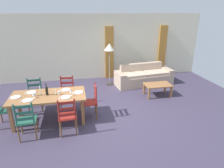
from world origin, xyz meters
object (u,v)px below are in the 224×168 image
object	(u,v)px
dining_chair_far_right	(67,92)
standing_lamp	(109,50)
coffee_cup_secondary	(35,94)
dining_chair_far_left	(35,94)
dining_chair_near_right	(67,116)
dining_chair_head_east	(92,101)
coffee_cup_primary	(59,93)
couch	(143,77)
coffee_table	(158,86)
wine_glass_near_right	(71,91)
wine_glass_near_left	(33,94)
wine_bottle	(47,91)
dining_chair_near_left	(26,120)
dining_chair_head_west	(2,109)
dining_table	(48,98)

from	to	relation	value
dining_chair_far_right	standing_lamp	bearing A→B (deg)	44.91
coffee_cup_secondary	dining_chair_far_left	bearing A→B (deg)	101.64
dining_chair_near_right	dining_chair_far_right	distance (m)	1.48
dining_chair_head_east	coffee_cup_primary	size ratio (longest dim) A/B	10.67
dining_chair_near_right	couch	distance (m)	4.13
dining_chair_far_left	standing_lamp	bearing A→B (deg)	32.48
coffee_cup_primary	coffee_table	world-z (taller)	coffee_cup_primary
dining_chair_far_right	wine_glass_near_right	bearing A→B (deg)	-81.58
dining_chair_near_right	dining_chair_head_east	world-z (taller)	same
dining_chair_far_left	couch	world-z (taller)	dining_chair_far_left
wine_glass_near_left	coffee_cup_primary	size ratio (longest dim) A/B	1.79
wine_bottle	wine_glass_near_right	bearing A→B (deg)	-13.92
dining_chair_near_left	wine_glass_near_right	world-z (taller)	dining_chair_near_left
standing_lamp	dining_chair_head_west	bearing A→B (deg)	-143.08
dining_table	wine_glass_near_left	world-z (taller)	wine_glass_near_left
dining_chair_head_east	wine_glass_near_right	distance (m)	0.66
dining_chair_far_left	couch	xyz separation A→B (m)	(3.88, 1.43, -0.19)
wine_glass_near_left	wine_bottle	bearing A→B (deg)	23.35
wine_glass_near_left	standing_lamp	bearing A→B (deg)	46.27
dining_chair_far_left	standing_lamp	size ratio (longest dim) A/B	0.59
couch	dining_chair_near_right	bearing A→B (deg)	-135.26
dining_chair_head_east	wine_glass_near_right	bearing A→B (deg)	-167.48
wine_bottle	coffee_cup_primary	bearing A→B (deg)	-7.44
dining_chair_far_right	dining_chair_head_west	size ratio (longest dim) A/B	1.00
dining_chair_head_east	coffee_cup_primary	distance (m)	0.89
dining_chair_head_east	coffee_cup_secondary	size ratio (longest dim) A/B	10.67
dining_table	dining_chair_head_west	size ratio (longest dim) A/B	1.98
wine_glass_near_left	coffee_table	world-z (taller)	wine_glass_near_left
standing_lamp	wine_glass_near_right	bearing A→B (deg)	-120.44
dining_chair_head_east	couch	distance (m)	3.19
wine_glass_near_right	couch	xyz separation A→B (m)	(2.82, 2.33, -0.57)
dining_chair_near_left	dining_chair_head_east	world-z (taller)	same
wine_bottle	couch	size ratio (longest dim) A/B	0.13
dining_chair_head_east	dining_chair_near_left	bearing A→B (deg)	-155.61
dining_chair_far_left	wine_glass_near_right	world-z (taller)	dining_chair_far_left
dining_chair_near_right	standing_lamp	distance (m)	3.60
coffee_cup_secondary	dining_chair_near_right	bearing A→B (deg)	-41.91
dining_chair_near_left	coffee_cup_primary	size ratio (longest dim) A/B	10.67
dining_chair_near_left	couch	size ratio (longest dim) A/B	0.41
dining_chair_far_left	wine_bottle	world-z (taller)	wine_bottle
dining_chair_far_left	coffee_cup_secondary	bearing A→B (deg)	-78.36
dining_chair_near_left	couch	xyz separation A→B (m)	(3.83, 2.91, -0.19)
wine_bottle	wine_glass_near_right	xyz separation A→B (m)	(0.60, -0.15, -0.01)
dining_chair_head_west	wine_glass_near_right	distance (m)	1.77
dining_chair_near_right	standing_lamp	world-z (taller)	standing_lamp
dining_table	wine_bottle	size ratio (longest dim) A/B	6.01
wine_bottle	wine_glass_near_left	size ratio (longest dim) A/B	1.96
dining_chair_head_west	dining_chair_head_east	size ratio (longest dim) A/B	1.00
dining_chair_near_left	dining_chair_far_left	world-z (taller)	same
dining_chair_head_east	couch	xyz separation A→B (m)	(2.29, 2.21, -0.19)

